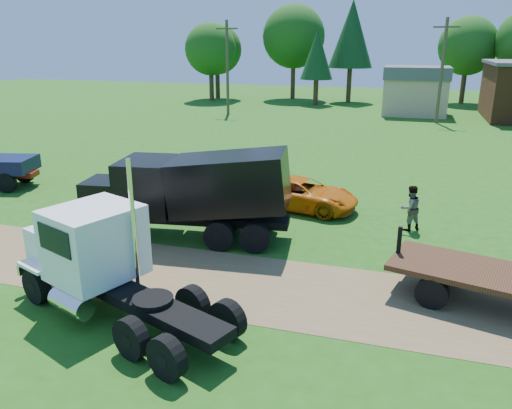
# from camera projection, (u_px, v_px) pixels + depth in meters

# --- Properties ---
(ground) EXTENTS (140.00, 140.00, 0.00)m
(ground) POSITION_uv_depth(u_px,v_px,m) (269.00, 288.00, 14.95)
(ground) COLOR #215111
(ground) RESTS_ON ground
(dirt_track) EXTENTS (120.00, 4.20, 0.01)m
(dirt_track) POSITION_uv_depth(u_px,v_px,m) (269.00, 288.00, 14.95)
(dirt_track) COLOR brown
(dirt_track) RESTS_ON ground
(white_semi_tractor) EXTENTS (7.15, 4.56, 4.28)m
(white_semi_tractor) POSITION_uv_depth(u_px,v_px,m) (97.00, 259.00, 13.49)
(white_semi_tractor) COLOR black
(white_semi_tractor) RESTS_ON ground
(black_dump_truck) EXTENTS (8.01, 3.39, 3.41)m
(black_dump_truck) POSITION_uv_depth(u_px,v_px,m) (192.00, 190.00, 18.26)
(black_dump_truck) COLOR black
(black_dump_truck) RESTS_ON ground
(orange_pickup) EXTENTS (5.21, 3.08, 1.36)m
(orange_pickup) POSITION_uv_depth(u_px,v_px,m) (302.00, 194.00, 21.88)
(orange_pickup) COLOR #D26609
(orange_pickup) RESTS_ON ground
(spectator_b) EXTENTS (1.11, 1.06, 1.80)m
(spectator_b) POSITION_uv_depth(u_px,v_px,m) (410.00, 208.00, 19.33)
(spectator_b) COLOR #999999
(spectator_b) RESTS_ON ground
(tan_shed) EXTENTS (6.20, 5.40, 4.70)m
(tan_shed) POSITION_uv_depth(u_px,v_px,m) (416.00, 90.00, 49.45)
(tan_shed) COLOR tan
(tan_shed) RESTS_ON ground
(utility_poles) EXTENTS (42.20, 0.28, 9.00)m
(utility_poles) POSITION_uv_depth(u_px,v_px,m) (442.00, 69.00, 43.64)
(utility_poles) COLOR #493F29
(utility_poles) RESTS_ON ground
(tree_row) EXTENTS (56.50, 13.39, 11.66)m
(tree_row) POSITION_uv_depth(u_px,v_px,m) (405.00, 44.00, 57.39)
(tree_row) COLOR #342815
(tree_row) RESTS_ON ground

